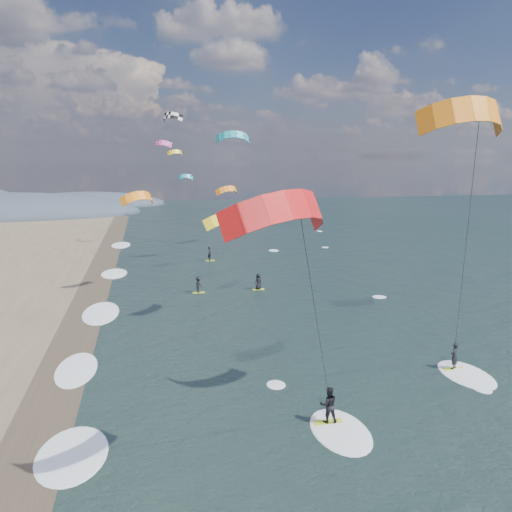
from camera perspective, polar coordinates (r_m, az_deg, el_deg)
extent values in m
cube|color=#382D23|center=(27.70, -22.81, -16.15)|extent=(3.00, 240.00, 0.00)
ellipsoid|color=#3D4756|center=(135.65, -18.87, 5.48)|extent=(40.00, 18.00, 7.00)
cube|color=#BACA23|center=(32.43, 21.62, -11.90)|extent=(1.29, 0.39, 0.06)
imported|color=black|center=(32.12, 21.73, -10.55)|extent=(0.69, 0.65, 1.58)
ellipsoid|color=white|center=(32.00, 22.88, -12.37)|extent=(2.60, 4.20, 0.12)
cylinder|color=black|center=(26.78, 22.81, 0.56)|extent=(0.02, 0.02, 14.84)
cube|color=#BACA23|center=(25.08, 8.23, -18.29)|extent=(1.38, 0.42, 0.06)
imported|color=black|center=(24.65, 8.29, -16.45)|extent=(0.93, 0.77, 1.75)
ellipsoid|color=white|center=(24.55, 9.61, -19.12)|extent=(2.60, 4.20, 0.12)
cylinder|color=black|center=(19.44, 6.98, -7.48)|extent=(0.02, 0.02, 11.91)
cube|color=#BACA23|center=(46.48, -6.57, -4.17)|extent=(1.10, 0.35, 0.05)
imported|color=black|center=(46.28, -6.59, -3.24)|extent=(0.97, 1.12, 1.50)
cube|color=#BACA23|center=(47.29, 0.27, -3.82)|extent=(1.10, 0.35, 0.05)
imported|color=black|center=(47.10, 0.27, -2.91)|extent=(0.87, 0.76, 1.50)
cube|color=#BACA23|center=(60.52, -5.31, -0.51)|extent=(1.10, 0.35, 0.05)
imported|color=black|center=(60.35, -5.32, 0.30)|extent=(0.56, 0.70, 1.68)
ellipsoid|color=white|center=(24.05, -21.58, -20.51)|extent=(2.40, 5.40, 0.11)
ellipsoid|color=white|center=(31.99, -19.06, -12.09)|extent=(2.40, 5.40, 0.11)
ellipsoid|color=white|center=(42.28, -17.41, -6.24)|extent=(2.40, 5.40, 0.11)
ellipsoid|color=white|center=(55.76, -16.23, -1.96)|extent=(2.40, 5.40, 0.11)
ellipsoid|color=white|center=(73.39, -15.36, 1.20)|extent=(2.40, 5.40, 0.11)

